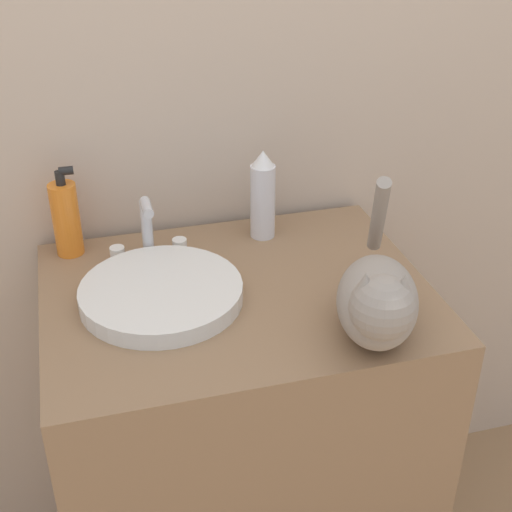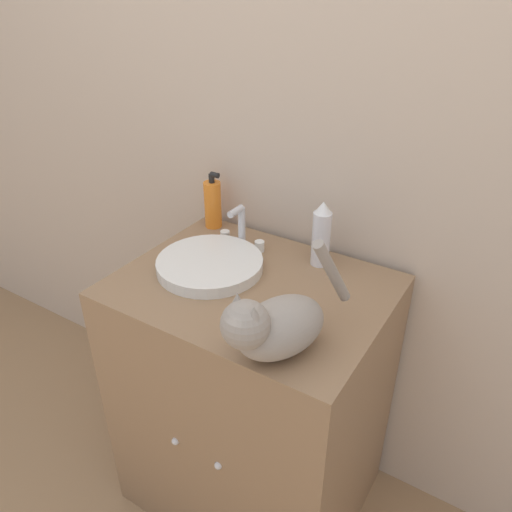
{
  "view_description": "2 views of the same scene",
  "coord_description": "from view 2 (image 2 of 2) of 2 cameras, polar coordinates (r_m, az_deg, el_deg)",
  "views": [
    {
      "loc": [
        -0.28,
        -0.88,
        1.71
      ],
      "look_at": [
        0.04,
        0.28,
        1.0
      ],
      "focal_mm": 50.0,
      "sensor_mm": 36.0,
      "label": 1
    },
    {
      "loc": [
        0.65,
        -0.72,
        1.71
      ],
      "look_at": [
        0.02,
        0.29,
        1.02
      ],
      "focal_mm": 35.0,
      "sensor_mm": 36.0,
      "label": 2
    }
  ],
  "objects": [
    {
      "name": "wall_back",
      "position": [
        1.58,
        6.36,
        12.91
      ],
      "size": [
        6.0,
        0.05,
        2.5
      ],
      "color": "#C6B29E",
      "rests_on": "ground_plane"
    },
    {
      "name": "sink_basin",
      "position": [
        1.51,
        -5.3,
        -0.96
      ],
      "size": [
        0.32,
        0.32,
        0.04
      ],
      "color": "white",
      "rests_on": "vanity_cabinet"
    },
    {
      "name": "vanity_cabinet",
      "position": [
        1.74,
        -0.42,
        -15.95
      ],
      "size": [
        0.78,
        0.61,
        0.92
      ],
      "color": "#8C6B4C",
      "rests_on": "ground_plane"
    },
    {
      "name": "soap_bottle",
      "position": [
        1.74,
        -4.96,
        5.97
      ],
      "size": [
        0.06,
        0.06,
        0.2
      ],
      "color": "orange",
      "rests_on": "vanity_cabinet"
    },
    {
      "name": "faucet",
      "position": [
        1.61,
        -1.74,
        2.98
      ],
      "size": [
        0.17,
        0.08,
        0.15
      ],
      "color": "silver",
      "rests_on": "vanity_cabinet"
    },
    {
      "name": "spray_bottle",
      "position": [
        1.51,
        7.48,
        2.46
      ],
      "size": [
        0.06,
        0.06,
        0.21
      ],
      "color": "silver",
      "rests_on": "vanity_cabinet"
    },
    {
      "name": "cat",
      "position": [
        1.16,
        2.14,
        -7.85
      ],
      "size": [
        0.22,
        0.38,
        0.27
      ],
      "rotation": [
        0.0,
        0.0,
        -1.95
      ],
      "color": "gray",
      "rests_on": "vanity_cabinet"
    }
  ]
}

